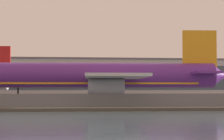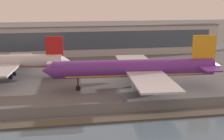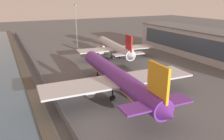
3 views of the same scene
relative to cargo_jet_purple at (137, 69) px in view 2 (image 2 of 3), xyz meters
The scene contains 7 objects.
ground_plane 8.13m from the cargo_jet_purple, 154.31° to the right, with size 500.00×500.00×0.00m, color #565659.
shoreline_seawall 24.11m from the cargo_jet_purple, 102.26° to the right, with size 320.00×3.00×0.50m.
perimeter_fence 19.62m from the cargo_jet_purple, 105.13° to the right, with size 280.00×0.10×2.59m.
cargo_jet_purple is the anchor object (origin of this frame).
passenger_jet_silver 44.75m from the cargo_jet_purple, 153.40° to the left, with size 44.23×37.90×13.80m.
baggage_tug 17.47m from the cargo_jet_purple, 112.95° to the right, with size 3.57×2.99×1.80m.
terminal_building 60.88m from the cargo_jet_purple, 94.39° to the left, with size 114.57×19.58×13.70m.
Camera 2 is at (-17.25, -83.35, 26.77)m, focal length 50.00 mm.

